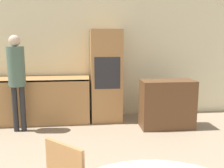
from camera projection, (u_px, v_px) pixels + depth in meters
name	position (u px, v px, depth m)	size (l,w,h in m)	color
wall_back	(98.00, 55.00, 5.23)	(6.53, 0.05, 2.60)	beige
kitchen_counter	(33.00, 100.00, 4.89)	(2.22, 0.60, 0.89)	#AD7A47
oven_unit	(106.00, 76.00, 4.98)	(0.61, 0.59, 1.81)	#AD7A47
sideboard	(167.00, 104.00, 4.60)	(0.97, 0.45, 0.89)	brown
person_standing	(17.00, 72.00, 4.30)	(0.29, 0.29, 1.70)	#262628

